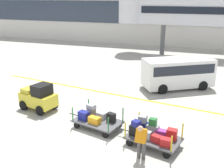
{
  "coord_description": "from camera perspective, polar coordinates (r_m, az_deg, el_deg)",
  "views": [
    {
      "loc": [
        4.78,
        -9.63,
        6.38
      ],
      "look_at": [
        0.07,
        4.63,
        1.33
      ],
      "focal_mm": 43.37,
      "sensor_mm": 36.0,
      "label": 1
    }
  ],
  "objects": [
    {
      "name": "baggage_cart_middle",
      "position": [
        12.17,
        8.45,
        -10.3
      ],
      "size": [
        3.09,
        1.94,
        1.13
      ],
      "color": "#4C4C4F",
      "rests_on": "ground_plane"
    },
    {
      "name": "terminal_building",
      "position": [
        36.03,
        10.93,
        13.99
      ],
      "size": [
        56.6,
        2.51,
        7.38
      ],
      "color": "silver",
      "rests_on": "ground_plane"
    },
    {
      "name": "apron_lead_line",
      "position": [
        17.74,
        2.05,
        -2.49
      ],
      "size": [
        19.65,
        3.45,
        0.01
      ],
      "primitive_type": "cube",
      "rotation": [
        0.0,
        0.0,
        -0.16
      ],
      "color": "yellow",
      "rests_on": "ground_plane"
    },
    {
      "name": "shuttle_van",
      "position": [
        19.4,
        13.74,
        2.66
      ],
      "size": [
        5.08,
        4.14,
        2.1
      ],
      "color": "white",
      "rests_on": "ground_plane"
    },
    {
      "name": "baggage_handler",
      "position": [
        10.98,
        6.16,
        -11.69
      ],
      "size": [
        0.45,
        0.46,
        1.56
      ],
      "color": "#4C4C4C",
      "rests_on": "ground_plane"
    },
    {
      "name": "jet_bridge",
      "position": [
        29.76,
        14.57,
        14.47
      ],
      "size": [
        14.77,
        3.0,
        5.89
      ],
      "color": "silver",
      "rests_on": "ground_plane"
    },
    {
      "name": "ground_plane",
      "position": [
        12.51,
        -7.14,
        -12.26
      ],
      "size": [
        120.0,
        120.0,
        0.0
      ],
      "primitive_type": "plane",
      "color": "#B2ADA0"
    },
    {
      "name": "baggage_tug",
      "position": [
        15.99,
        -15.23,
        -2.72
      ],
      "size": [
        2.31,
        1.68,
        1.58
      ],
      "color": "gold",
      "rests_on": "ground_plane"
    },
    {
      "name": "baggage_cart_lead",
      "position": [
        13.54,
        -3.37,
        -7.29
      ],
      "size": [
        3.09,
        1.94,
        1.1
      ],
      "color": "#4C4C4F",
      "rests_on": "ground_plane"
    }
  ]
}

